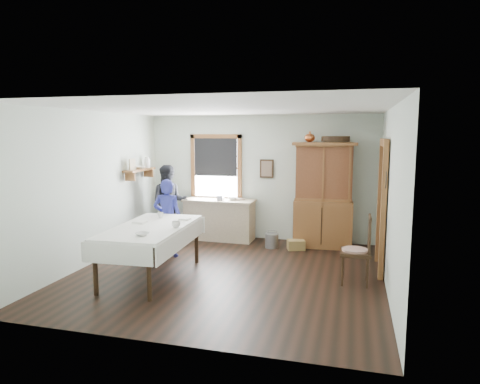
{
  "coord_description": "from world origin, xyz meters",
  "views": [
    {
      "loc": [
        1.97,
        -6.59,
        2.31
      ],
      "look_at": [
        0.13,
        0.3,
        1.33
      ],
      "focal_mm": 32.0,
      "sensor_mm": 36.0,
      "label": 1
    }
  ],
  "objects_px": {
    "china_hutch": "(323,195)",
    "dining_table": "(151,252)",
    "figure_dark": "(170,206)",
    "woman_blue": "(168,221)",
    "wicker_basket": "(296,245)",
    "spindle_chair": "(356,249)",
    "work_counter": "(219,219)",
    "pail": "(272,240)"
  },
  "relations": [
    {
      "from": "china_hutch",
      "to": "dining_table",
      "type": "bearing_deg",
      "value": -137.44
    },
    {
      "from": "china_hutch",
      "to": "figure_dark",
      "type": "bearing_deg",
      "value": -178.55
    },
    {
      "from": "dining_table",
      "to": "figure_dark",
      "type": "height_order",
      "value": "figure_dark"
    },
    {
      "from": "woman_blue",
      "to": "china_hutch",
      "type": "bearing_deg",
      "value": -160.4
    },
    {
      "from": "wicker_basket",
      "to": "figure_dark",
      "type": "relative_size",
      "value": 0.22
    },
    {
      "from": "spindle_chair",
      "to": "wicker_basket",
      "type": "bearing_deg",
      "value": 123.1
    },
    {
      "from": "work_counter",
      "to": "spindle_chair",
      "type": "xyz_separation_m",
      "value": [
        2.87,
        -2.11,
        0.1
      ]
    },
    {
      "from": "china_hutch",
      "to": "figure_dark",
      "type": "distance_m",
      "value": 3.28
    },
    {
      "from": "wicker_basket",
      "to": "woman_blue",
      "type": "height_order",
      "value": "woman_blue"
    },
    {
      "from": "dining_table",
      "to": "spindle_chair",
      "type": "height_order",
      "value": "spindle_chair"
    },
    {
      "from": "china_hutch",
      "to": "pail",
      "type": "xyz_separation_m",
      "value": [
        -0.98,
        -0.36,
        -0.92
      ]
    },
    {
      "from": "china_hutch",
      "to": "woman_blue",
      "type": "xyz_separation_m",
      "value": [
        -2.76,
        -1.48,
        -0.39
      ]
    },
    {
      "from": "spindle_chair",
      "to": "figure_dark",
      "type": "distance_m",
      "value": 4.3
    },
    {
      "from": "spindle_chair",
      "to": "woman_blue",
      "type": "relative_size",
      "value": 0.79
    },
    {
      "from": "dining_table",
      "to": "pail",
      "type": "relative_size",
      "value": 7.2
    },
    {
      "from": "wicker_basket",
      "to": "woman_blue",
      "type": "relative_size",
      "value": 0.25
    },
    {
      "from": "dining_table",
      "to": "woman_blue",
      "type": "bearing_deg",
      "value": 101.78
    },
    {
      "from": "china_hutch",
      "to": "wicker_basket",
      "type": "xyz_separation_m",
      "value": [
        -0.48,
        -0.39,
        -0.97
      ]
    },
    {
      "from": "pail",
      "to": "wicker_basket",
      "type": "relative_size",
      "value": 0.88
    },
    {
      "from": "dining_table",
      "to": "work_counter",
      "type": "bearing_deg",
      "value": 83.62
    },
    {
      "from": "pail",
      "to": "china_hutch",
      "type": "bearing_deg",
      "value": 20.3
    },
    {
      "from": "figure_dark",
      "to": "china_hutch",
      "type": "bearing_deg",
      "value": -16.05
    },
    {
      "from": "wicker_basket",
      "to": "china_hutch",
      "type": "bearing_deg",
      "value": 38.86
    },
    {
      "from": "figure_dark",
      "to": "wicker_basket",
      "type": "bearing_deg",
      "value": -23.19
    },
    {
      "from": "pail",
      "to": "work_counter",
      "type": "bearing_deg",
      "value": 162.57
    },
    {
      "from": "spindle_chair",
      "to": "woman_blue",
      "type": "height_order",
      "value": "woman_blue"
    },
    {
      "from": "wicker_basket",
      "to": "woman_blue",
      "type": "bearing_deg",
      "value": -154.51
    },
    {
      "from": "work_counter",
      "to": "figure_dark",
      "type": "distance_m",
      "value": 1.12
    },
    {
      "from": "woman_blue",
      "to": "figure_dark",
      "type": "relative_size",
      "value": 0.9
    },
    {
      "from": "work_counter",
      "to": "figure_dark",
      "type": "xyz_separation_m",
      "value": [
        -1.03,
        -0.32,
        0.32
      ]
    },
    {
      "from": "work_counter",
      "to": "china_hutch",
      "type": "distance_m",
      "value": 2.31
    },
    {
      "from": "pail",
      "to": "woman_blue",
      "type": "xyz_separation_m",
      "value": [
        -1.78,
        -1.11,
        0.53
      ]
    },
    {
      "from": "pail",
      "to": "woman_blue",
      "type": "relative_size",
      "value": 0.22
    },
    {
      "from": "china_hutch",
      "to": "figure_dark",
      "type": "xyz_separation_m",
      "value": [
        -3.25,
        -0.3,
        -0.31
      ]
    },
    {
      "from": "china_hutch",
      "to": "dining_table",
      "type": "relative_size",
      "value": 1.01
    },
    {
      "from": "woman_blue",
      "to": "figure_dark",
      "type": "xyz_separation_m",
      "value": [
        -0.49,
        1.18,
        0.08
      ]
    },
    {
      "from": "wicker_basket",
      "to": "dining_table",
      "type": "bearing_deg",
      "value": -132.15
    },
    {
      "from": "work_counter",
      "to": "woman_blue",
      "type": "bearing_deg",
      "value": -108.28
    },
    {
      "from": "china_hutch",
      "to": "pail",
      "type": "height_order",
      "value": "china_hutch"
    },
    {
      "from": "china_hutch",
      "to": "pail",
      "type": "bearing_deg",
      "value": -163.47
    },
    {
      "from": "china_hutch",
      "to": "spindle_chair",
      "type": "height_order",
      "value": "china_hutch"
    },
    {
      "from": "woman_blue",
      "to": "pail",
      "type": "bearing_deg",
      "value": -156.51
    }
  ]
}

